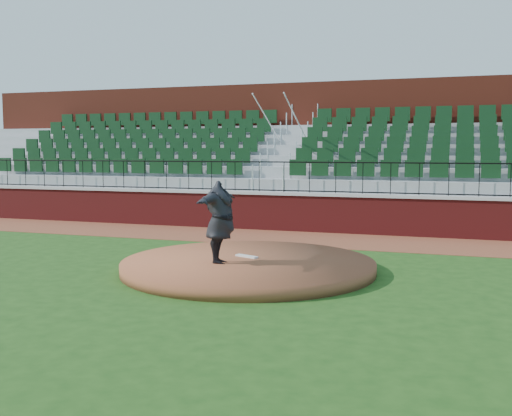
{
  "coord_description": "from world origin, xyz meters",
  "views": [
    {
      "loc": [
        4.63,
        -12.18,
        2.72
      ],
      "look_at": [
        0.0,
        1.5,
        1.3
      ],
      "focal_mm": 41.93,
      "sensor_mm": 36.0,
      "label": 1
    }
  ],
  "objects": [
    {
      "name": "pitcher",
      "position": [
        -0.23,
        -0.27,
        1.15
      ],
      "size": [
        0.78,
        2.26,
        1.8
      ],
      "primitive_type": "imported",
      "rotation": [
        0.0,
        0.0,
        1.65
      ],
      "color": "black",
      "rests_on": "pitchers_mound"
    },
    {
      "name": "field_wall",
      "position": [
        0.0,
        7.0,
        0.6
      ],
      "size": [
        34.0,
        0.35,
        1.2
      ],
      "primitive_type": "cube",
      "color": "maroon",
      "rests_on": "ground"
    },
    {
      "name": "wall_cap",
      "position": [
        0.0,
        7.0,
        1.25
      ],
      "size": [
        34.0,
        0.45,
        0.1
      ],
      "primitive_type": "cube",
      "color": "#B7B7B7",
      "rests_on": "field_wall"
    },
    {
      "name": "pitchers_mound",
      "position": [
        0.23,
        0.26,
        0.12
      ],
      "size": [
        5.66,
        5.66,
        0.25
      ],
      "primitive_type": "cylinder",
      "color": "brown",
      "rests_on": "ground"
    },
    {
      "name": "pitching_rubber",
      "position": [
        0.08,
        0.6,
        0.27
      ],
      "size": [
        0.59,
        0.35,
        0.04
      ],
      "primitive_type": "cube",
      "rotation": [
        0.0,
        0.0,
        -0.37
      ],
      "color": "silver",
      "rests_on": "pitchers_mound"
    },
    {
      "name": "seating_stands",
      "position": [
        0.0,
        9.72,
        2.3
      ],
      "size": [
        34.0,
        5.1,
        4.6
      ],
      "primitive_type": null,
      "color": "gray",
      "rests_on": "ground"
    },
    {
      "name": "ground",
      "position": [
        0.0,
        0.0,
        0.0
      ],
      "size": [
        90.0,
        90.0,
        0.0
      ],
      "primitive_type": "plane",
      "color": "#1B4012",
      "rests_on": "ground"
    },
    {
      "name": "concourse_wall",
      "position": [
        0.0,
        12.52,
        2.75
      ],
      "size": [
        34.0,
        0.5,
        5.5
      ],
      "primitive_type": "cube",
      "color": "maroon",
      "rests_on": "ground"
    },
    {
      "name": "warning_track",
      "position": [
        0.0,
        5.4,
        0.01
      ],
      "size": [
        34.0,
        3.2,
        0.01
      ],
      "primitive_type": "cube",
      "color": "brown",
      "rests_on": "ground"
    },
    {
      "name": "wall_railing",
      "position": [
        0.0,
        7.0,
        1.8
      ],
      "size": [
        34.0,
        0.05,
        1.0
      ],
      "primitive_type": null,
      "color": "black",
      "rests_on": "wall_cap"
    }
  ]
}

